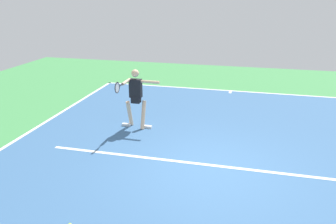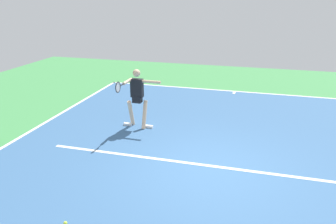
{
  "view_description": "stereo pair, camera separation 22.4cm",
  "coord_description": "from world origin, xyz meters",
  "views": [
    {
      "loc": [
        -0.73,
        6.63,
        3.68
      ],
      "look_at": [
        1.18,
        -1.0,
        0.9
      ],
      "focal_mm": 36.31,
      "sensor_mm": 36.0,
      "label": 1
    },
    {
      "loc": [
        -0.94,
        6.57,
        3.68
      ],
      "look_at": [
        1.18,
        -1.0,
        0.9
      ],
      "focal_mm": 36.31,
      "sensor_mm": 36.0,
      "label": 2
    }
  ],
  "objects": [
    {
      "name": "court_line_baseline_near",
      "position": [
        0.0,
        -6.5,
        0.0
      ],
      "size": [
        10.39,
        0.1,
        0.01
      ],
      "primitive_type": "cube",
      "color": "white",
      "rests_on": "ground_plane"
    },
    {
      "name": "ground_plane",
      "position": [
        0.0,
        0.0,
        0.0
      ],
      "size": [
        22.53,
        22.53,
        0.0
      ],
      "primitive_type": "plane",
      "color": "#428E4C"
    },
    {
      "name": "court_line_service",
      "position": [
        0.0,
        -0.21,
        0.0
      ],
      "size": [
        7.79,
        0.1,
        0.01
      ],
      "primitive_type": "cube",
      "color": "white",
      "rests_on": "ground_plane"
    },
    {
      "name": "court_line_sideline_right",
      "position": [
        5.15,
        0.0,
        0.0
      ],
      "size": [
        0.1,
        13.11,
        0.01
      ],
      "primitive_type": "cube",
      "color": "white",
      "rests_on": "ground_plane"
    },
    {
      "name": "tennis_ball_by_sideline",
      "position": [
        1.99,
        2.48,
        0.03
      ],
      "size": [
        0.07,
        0.07,
        0.07
      ],
      "primitive_type": "sphere",
      "color": "#C6E53D",
      "rests_on": "ground_plane"
    },
    {
      "name": "court_surface",
      "position": [
        0.0,
        0.0,
        0.0
      ],
      "size": [
        10.39,
        13.11,
        0.0
      ],
      "primitive_type": "cube",
      "color": "#38608E",
      "rests_on": "ground_plane"
    },
    {
      "name": "tennis_player",
      "position": [
        2.35,
        -1.96,
        0.97
      ],
      "size": [
        1.14,
        1.2,
        1.7
      ],
      "rotation": [
        0.0,
        0.0,
        -0.01
      ],
      "color": "beige",
      "rests_on": "ground_plane"
    },
    {
      "name": "court_line_centre_mark",
      "position": [
        0.0,
        -6.3,
        0.0
      ],
      "size": [
        0.1,
        0.3,
        0.01
      ],
      "primitive_type": "cube",
      "color": "white",
      "rests_on": "ground_plane"
    }
  ]
}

